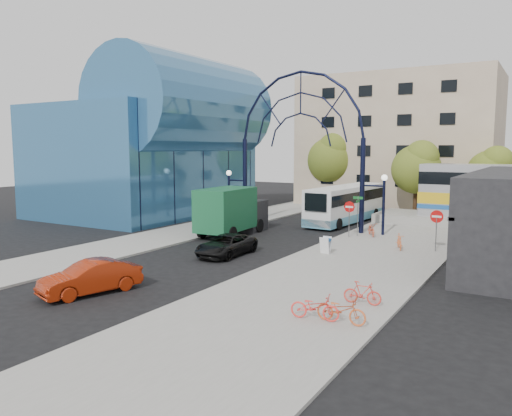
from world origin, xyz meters
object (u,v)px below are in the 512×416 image
Objects in this scene: gateway_arch at (300,118)px; bike_near_a at (372,229)px; sandwich_board at (326,243)px; stop_sign at (349,210)px; tree_north_a at (418,166)px; bike_far_b at (362,293)px; red_sedan at (90,277)px; bike_far_c at (341,310)px; tree_north_b at (332,157)px; street_name_sign at (358,208)px; green_truck at (232,211)px; do_not_enter_sign at (437,221)px; tree_north_c at (492,171)px; bike_near_b at (399,242)px; city_bus at (347,203)px; black_suv at (226,245)px; bike_far_a at (315,307)px.

gateway_arch reaches higher than bike_near_a.
stop_sign is at bearing 97.57° from sandwich_board.
tree_north_a is 13.32m from bike_near_a.
gateway_arch is 8.98× the size of bike_far_b.
bike_far_c is (10.80, 1.76, -0.11)m from red_sedan.
tree_north_b is at bearing 23.63° from bike_far_c.
street_name_sign is 0.40× the size of tree_north_a.
green_truck reaches higher than bike_far_b.
red_sedan reaches higher than bike_near_a.
gateway_arch is 12.52m from sandwich_board.
tree_north_b is 37.77m from bike_far_c.
gateway_arch is 8.37m from stop_sign.
do_not_enter_sign is 12.25m from bike_far_b.
gateway_arch is 21.84m from red_sedan.
red_sedan is at bearing -114.86° from sandwich_board.
tree_north_c is at bearing 65.31° from stop_sign.
green_truck is at bearing 45.79° from bike_far_c.
do_not_enter_sign is 0.89× the size of street_name_sign.
stop_sign is 8.33m from green_truck.
green_truck is at bearing -128.63° from tree_north_c.
do_not_enter_sign is 6.36m from street_name_sign.
green_truck is 12.01m from bike_near_b.
bike_near_a is (0.82, 0.63, -1.54)m from street_name_sign.
tree_north_a reaches higher than tree_north_c.
city_bus is 2.64× the size of red_sedan.
black_suv is at bearing -103.56° from tree_north_a.
sandwich_board is at bearing -156.87° from bike_near_b.
tree_north_b is 4.48× the size of bike_near_a.
city_bus is at bearing 60.39° from green_truck.
bike_near_b is 0.84× the size of bike_far_c.
black_suv is 2.47× the size of bike_far_a.
green_truck is at bearing 159.10° from bike_near_b.
sandwich_board is at bearing 26.37° from bike_far_c.
red_sedan is (-0.13, -20.38, -7.85)m from gateway_arch.
city_bus reaches higher than sandwich_board.
gateway_arch is at bearing 160.01° from do_not_enter_sign.
tree_north_c is at bearing 38.18° from bike_near_a.
gateway_arch is at bearing 18.47° from bike_far_a.
bike_near_a is at bearing 11.92° from bike_far_b.
do_not_enter_sign is 14.02m from green_truck.
bike_near_b is 1.02× the size of bike_far_b.
street_name_sign is at bearing -93.96° from tree_north_a.
bike_far_a is at bearing -68.59° from tree_north_b.
green_truck is 7.10m from black_suv.
tree_north_c is at bearing 48.96° from gateway_arch.
street_name_sign is 0.25× the size of city_bus.
street_name_sign reaches higher than bike_far_b.
tree_north_c reaches higher than stop_sign.
bike_near_b is at bearing -30.91° from stop_sign.
bike_near_b is at bearing 36.50° from black_suv.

